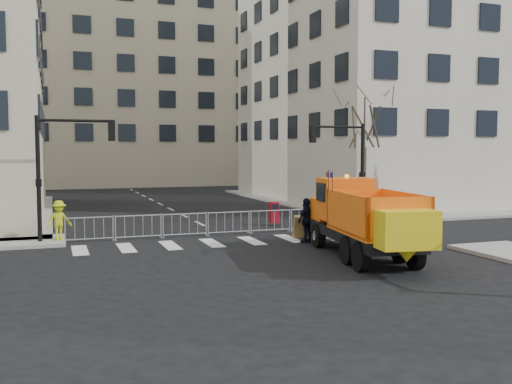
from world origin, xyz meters
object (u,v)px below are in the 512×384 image
object	(u,v)px
plow_truck	(364,217)
cop_b	(305,220)
cop_c	(307,220)
cop_a	(350,217)
newspaper_box	(274,212)
worker	(59,220)

from	to	relation	value
plow_truck	cop_b	distance (m)	5.35
cop_c	cop_b	bearing A→B (deg)	-139.45
cop_a	plow_truck	bearing A→B (deg)	33.13
plow_truck	cop_a	distance (m)	4.34
cop_b	cop_a	bearing A→B (deg)	137.06
cop_a	newspaper_box	bearing A→B (deg)	-110.80
plow_truck	cop_b	size ratio (longest dim) A/B	5.72
cop_a	cop_b	size ratio (longest dim) A/B	1.25
plow_truck	cop_c	world-z (taller)	plow_truck
cop_a	worker	world-z (taller)	cop_a
cop_c	cop_a	bearing A→B (deg)	152.80
cop_a	newspaper_box	xyz separation A→B (m)	(-1.39, 5.61, -0.30)
cop_b	worker	distance (m)	10.70
cop_c	worker	xyz separation A→B (m)	(-9.98, 3.37, 0.03)
newspaper_box	cop_a	bearing A→B (deg)	-75.08
cop_a	worker	size ratio (longest dim) A/B	1.19
cop_a	cop_b	world-z (taller)	cop_a
cop_b	cop_c	size ratio (longest dim) A/B	0.83
cop_c	newspaper_box	size ratio (longest dim) A/B	1.75
worker	newspaper_box	size ratio (longest dim) A/B	1.53
cop_c	newspaper_box	distance (m)	5.71
worker	newspaper_box	world-z (taller)	worker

